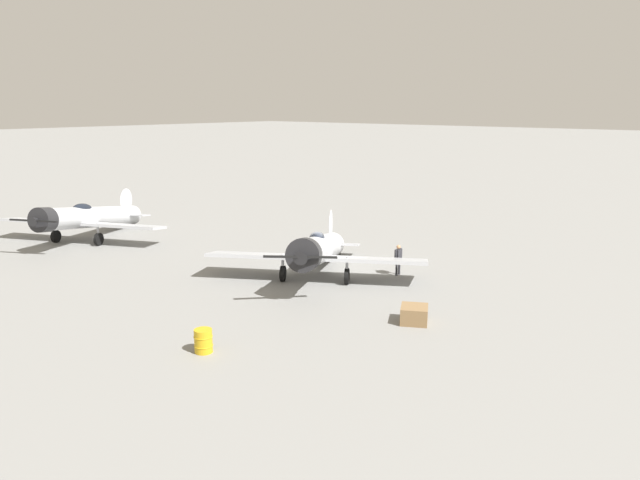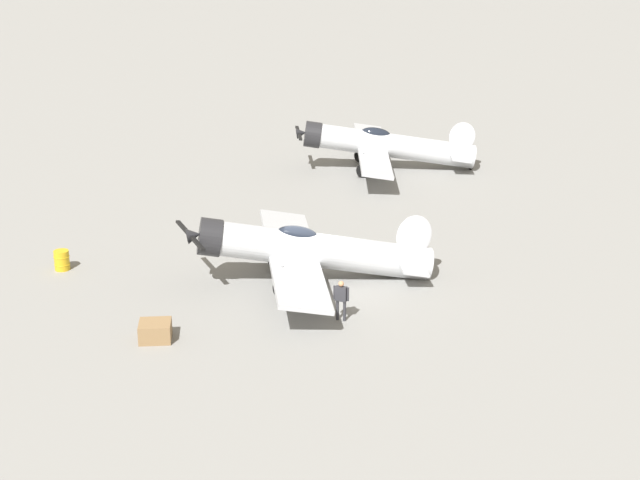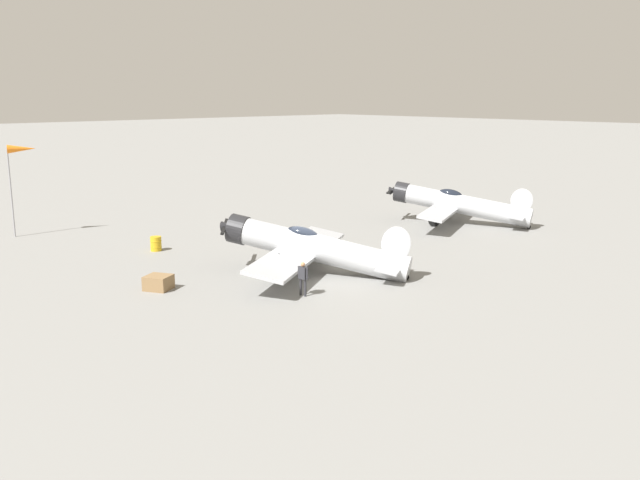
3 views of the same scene
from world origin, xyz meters
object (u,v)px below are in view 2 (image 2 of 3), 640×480
object	(u,v)px
airplane_mid_apron	(383,145)
ground_crew_mechanic	(341,297)
equipment_crate	(155,331)
fuel_drum	(62,260)
airplane_foreground	(307,250)

from	to	relation	value
airplane_mid_apron	ground_crew_mechanic	world-z (taller)	airplane_mid_apron
equipment_crate	fuel_drum	world-z (taller)	fuel_drum
airplane_foreground	airplane_mid_apron	bearing A→B (deg)	-110.47
equipment_crate	fuel_drum	distance (m)	8.56
ground_crew_mechanic	equipment_crate	bearing A→B (deg)	123.78
ground_crew_mechanic	equipment_crate	xyz separation A→B (m)	(-4.34, 5.52, -0.63)
airplane_foreground	equipment_crate	xyz separation A→B (m)	(-7.38, 2.70, -1.03)
ground_crew_mechanic	equipment_crate	size ratio (longest dim) A/B	1.05
fuel_drum	airplane_foreground	bearing A→B (deg)	-72.63
equipment_crate	fuel_drum	size ratio (longest dim) A/B	1.78
airplane_foreground	equipment_crate	distance (m)	7.92
ground_crew_mechanic	fuel_drum	size ratio (longest dim) A/B	1.86
ground_crew_mechanic	fuel_drum	bearing A→B (deg)	86.22
airplane_foreground	equipment_crate	world-z (taller)	airplane_foreground
airplane_mid_apron	fuel_drum	distance (m)	21.41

